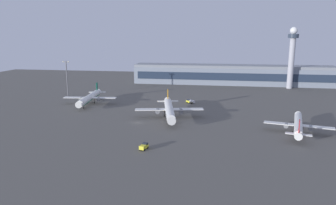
{
  "coord_description": "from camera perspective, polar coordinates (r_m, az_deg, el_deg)",
  "views": [
    {
      "loc": [
        38.25,
        -143.13,
        42.06
      ],
      "look_at": [
        10.36,
        30.03,
        4.0
      ],
      "focal_mm": 33.73,
      "sensor_mm": 36.0,
      "label": 1
    }
  ],
  "objects": [
    {
      "name": "ground_plane",
      "position": [
        154.0,
        -5.6,
        -3.67
      ],
      "size": [
        416.0,
        416.0,
        0.0
      ],
      "primitive_type": "plane",
      "color": "#56544F"
    },
    {
      "name": "terminal_building",
      "position": [
        276.74,
        11.49,
        4.95
      ],
      "size": [
        167.35,
        22.4,
        16.4
      ],
      "color": "gray",
      "rests_on": "ground"
    },
    {
      "name": "control_tower",
      "position": [
        265.33,
        21.49,
        8.18
      ],
      "size": [
        8.0,
        8.0,
        47.55
      ],
      "color": "#A8A8B2",
      "rests_on": "ground"
    },
    {
      "name": "airplane_terminal_side",
      "position": [
        148.52,
        22.48,
        -3.73
      ],
      "size": [
        28.75,
        36.69,
        9.49
      ],
      "rotation": [
        0.0,
        0.0,
        -0.22
      ],
      "color": "silver",
      "rests_on": "ground"
    },
    {
      "name": "airplane_far_stand",
      "position": [
        161.62,
        0.23,
        -1.24
      ],
      "size": [
        35.21,
        44.97,
        11.61
      ],
      "rotation": [
        0.0,
        0.0,
        3.34
      ],
      "color": "silver",
      "rests_on": "ground"
    },
    {
      "name": "airplane_taxiway_distant",
      "position": [
        198.99,
        -13.96,
        0.86
      ],
      "size": [
        32.57,
        41.76,
        10.71
      ],
      "rotation": [
        0.0,
        0.0,
        3.25
      ],
      "color": "silver",
      "rests_on": "ground"
    },
    {
      "name": "baggage_tractor",
      "position": [
        118.88,
        -4.37,
        -7.91
      ],
      "size": [
        2.89,
        4.49,
        2.25
      ],
      "rotation": [
        0.0,
        0.0,
        6.04
      ],
      "color": "yellow",
      "rests_on": "ground"
    },
    {
      "name": "fuel_truck",
      "position": [
        196.28,
        4.08,
        0.25
      ],
      "size": [
        6.02,
        5.85,
        2.35
      ],
      "rotation": [
        0.0,
        0.0,
        0.81
      ],
      "color": "yellow",
      "rests_on": "ground"
    },
    {
      "name": "apron_light_east",
      "position": [
        227.11,
        -17.82,
        4.56
      ],
      "size": [
        4.8,
        0.9,
        24.37
      ],
      "color": "slate",
      "rests_on": "ground"
    }
  ]
}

